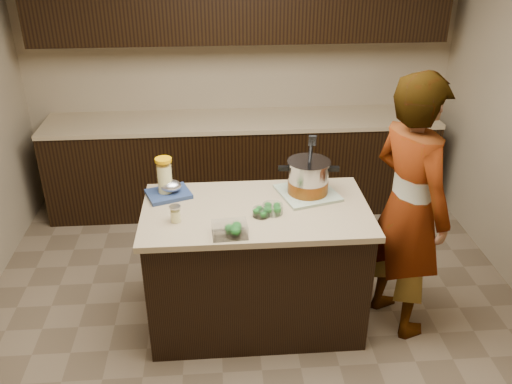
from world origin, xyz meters
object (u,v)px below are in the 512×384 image
island (256,266)px  person (409,208)px  stock_pot (308,179)px  lemonade_pitcher (165,179)px

island → person: 1.08m
stock_pot → lemonade_pitcher: 0.95m
lemonade_pitcher → person: (1.57, -0.30, -0.12)m
island → lemonade_pitcher: 0.85m
person → lemonade_pitcher: bearing=57.3°
person → stock_pot: bearing=47.1°
lemonade_pitcher → person: 1.60m
lemonade_pitcher → island: bearing=-21.5°
lemonade_pitcher → person: bearing=-10.7°
island → person: size_ratio=0.81×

